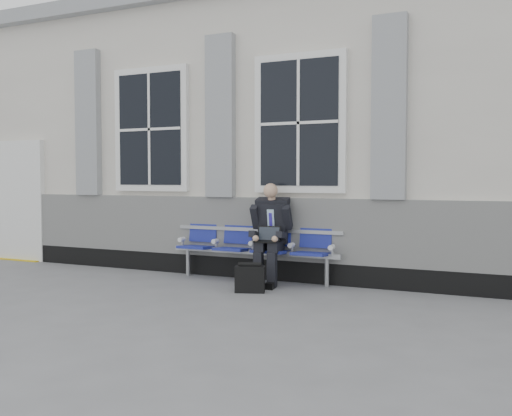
% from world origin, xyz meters
% --- Properties ---
extents(ground, '(70.00, 70.00, 0.00)m').
position_xyz_m(ground, '(0.00, 0.00, 0.00)').
color(ground, slate).
rests_on(ground, ground).
extents(station_building, '(14.40, 4.40, 4.49)m').
position_xyz_m(station_building, '(-0.02, 3.47, 2.22)').
color(station_building, silver).
rests_on(station_building, ground).
extents(bench, '(2.60, 0.47, 0.91)m').
position_xyz_m(bench, '(-0.29, 1.32, 0.55)').
color(bench, '#9EA0A3').
rests_on(bench, ground).
extents(businessman, '(0.59, 0.79, 1.41)m').
position_xyz_m(businessman, '(0.02, 1.19, 0.76)').
color(businessman, black).
rests_on(businessman, ground).
extents(briefcase, '(0.41, 0.28, 0.39)m').
position_xyz_m(briefcase, '(0.02, 0.52, 0.18)').
color(briefcase, black).
rests_on(briefcase, ground).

